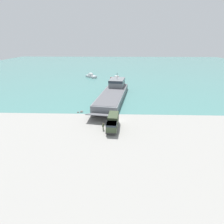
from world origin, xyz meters
The scene contains 10 objects.
ground_plane centered at (0.00, 0.00, 0.00)m, with size 240.00×240.00×0.00m, color gray.
water_surface centered at (0.00, 94.33, 0.00)m, with size 240.00×180.00×0.01m, color #477F7A.
landing_craft centered at (-1.15, 20.79, 1.77)m, with size 12.30×35.35×7.43m.
military_truck centered at (-0.80, -4.04, 1.60)m, with size 2.91×7.50×3.06m.
soldier_on_ramp centered at (-3.01, -4.98, 0.99)m, with size 0.44×0.50×1.72m.
moored_boat_a centered at (-14.48, 55.79, 0.76)m, with size 6.77×6.39×2.30m.
moored_boat_b centered at (-0.65, 49.71, 0.72)m, with size 5.86×6.29×2.18m.
shoreline_rock_a centered at (-10.10, 5.61, 0.00)m, with size 0.91×0.91×0.91m, color gray.
shoreline_rock_b centered at (-7.19, 5.76, 0.00)m, with size 0.74×0.74×0.74m, color #66605B.
shoreline_rock_c centered at (-11.05, 5.20, 0.00)m, with size 0.63×0.63×0.63m, color #66605B.
Camera 1 is at (0.21, -40.70, 19.33)m, focal length 28.00 mm.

